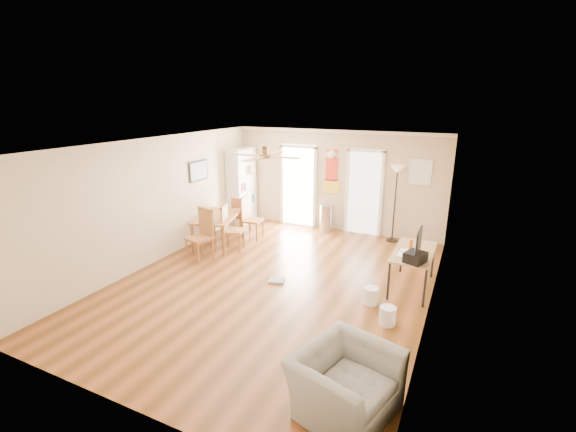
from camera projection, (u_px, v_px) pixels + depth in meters
The scene contains 30 objects.
floor at pixel (274, 282), 7.42m from camera, with size 7.00×7.00×0.00m, color brown.
ceiling at pixel (273, 144), 6.67m from camera, with size 5.50×7.00×0.00m, color silver, non-canonical shape.
wall_back at pixel (336, 181), 10.07m from camera, with size 5.50×0.04×2.60m, color beige, non-canonical shape.
wall_front at pixel (117, 306), 4.01m from camera, with size 5.50×0.04×2.60m, color beige, non-canonical shape.
wall_left at pixel (157, 200), 8.17m from camera, with size 0.04×7.00×2.60m, color beige, non-canonical shape.
wall_right at pixel (435, 239), 5.92m from camera, with size 0.04×7.00×2.60m, color beige, non-canonical shape.
crown_molding at pixel (273, 146), 6.68m from camera, with size 5.50×7.00×0.08m, color white, non-canonical shape.
kitchen_doorway at pixel (299, 187), 10.56m from camera, with size 0.90×0.10×2.10m, color white, non-canonical shape.
bathroom_doorway at pixel (364, 194), 9.82m from camera, with size 0.80×0.10×2.10m, color white, non-canonical shape.
wall_decal at pixel (332, 171), 10.03m from camera, with size 0.46×0.03×1.10m, color red.
ac_grille at pixel (420, 172), 9.09m from camera, with size 0.50×0.04×0.60m, color white.
framed_poster at pixel (198, 171), 9.26m from camera, with size 0.04×0.66×0.48m, color black.
ceiling_fan at pixel (265, 156), 6.46m from camera, with size 1.24×1.24×0.20m, color #593819, non-canonical shape.
bookshelf at pixel (242, 186), 10.72m from camera, with size 0.41×0.93×2.06m, color silver, non-canonical shape.
dining_table at pixel (218, 230), 9.29m from camera, with size 0.85×1.41×0.71m, color brown, non-canonical shape.
dining_chair_right_a at pixel (253, 218), 9.61m from camera, with size 0.43×0.43×1.05m, color olive, non-canonical shape.
dining_chair_right_b at pixel (233, 228), 8.86m from camera, with size 0.43×0.43×1.05m, color #AC7C37, non-canonical shape.
dining_chair_near at pixel (199, 235), 8.31m from camera, with size 0.45×0.45×1.10m, color #A36634, non-canonical shape.
dining_chair_far at pixel (242, 214), 10.15m from camera, with size 0.38×0.38×0.91m, color #A25E34, non-canonical shape.
trash_can at pixel (326, 218), 10.17m from camera, with size 0.33×0.33×0.70m, color #AAAAAC.
torchiere_lamp at pixel (395, 204), 9.31m from camera, with size 0.35×0.35×1.86m, color black, non-canonical shape.
computer_desk at pixel (412, 270), 7.11m from camera, with size 0.67×1.34×0.72m, color tan, non-canonical shape.
imac at pixel (419, 245), 6.55m from camera, with size 0.08×0.57×0.53m, color black, non-canonical shape.
keyboard at pixel (403, 253), 6.91m from camera, with size 0.14×0.43×0.02m, color white.
printer at pixel (415, 257), 6.51m from camera, with size 0.29×0.34×0.18m, color black.
orange_bottle at pixel (411, 245), 6.98m from camera, with size 0.07×0.07×0.22m, color orange.
wastebasket_a at pixel (371, 296), 6.61m from camera, with size 0.25×0.25×0.29m, color white.
wastebasket_b at pixel (388, 316), 6.00m from camera, with size 0.25×0.25×0.29m, color silver.
floor_cloth at pixel (277, 281), 7.43m from camera, with size 0.29×0.23×0.04m, color gray.
armchair at pixel (345, 383), 4.29m from camera, with size 1.09×0.95×0.71m, color gray.
Camera 1 is at (3.11, -5.98, 3.34)m, focal length 24.42 mm.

